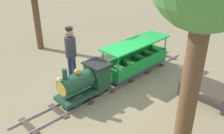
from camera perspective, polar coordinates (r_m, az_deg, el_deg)
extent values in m
plane|color=#8C7A56|center=(6.81, -0.04, -4.17)|extent=(60.00, 60.00, 0.00)
cube|color=gray|center=(6.74, 2.02, -4.34)|extent=(0.03, 6.05, 0.04)
cube|color=gray|center=(7.01, -0.64, -3.02)|extent=(0.03, 6.05, 0.04)
cube|color=#4C3828|center=(8.76, 12.91, 2.53)|extent=(0.69, 0.14, 0.03)
cube|color=#4C3828|center=(8.18, 9.99, 1.04)|extent=(0.69, 0.14, 0.03)
cube|color=#4C3828|center=(7.63, 6.65, -0.66)|extent=(0.69, 0.14, 0.03)
cube|color=#4C3828|center=(7.11, 2.80, -2.62)|extent=(0.69, 0.14, 0.03)
cube|color=#4C3828|center=(6.65, -1.63, -4.85)|extent=(0.69, 0.14, 0.03)
cube|color=#4C3828|center=(6.24, -6.72, -7.37)|extent=(0.69, 0.14, 0.03)
cube|color=#4C3828|center=(5.90, -12.54, -10.13)|extent=(0.69, 0.14, 0.03)
cube|color=#4C3828|center=(5.63, -19.10, -13.07)|extent=(0.69, 0.14, 0.03)
cube|color=#1E472D|center=(6.14, -6.75, -5.82)|extent=(0.57, 1.40, 0.10)
cylinder|color=#1E472D|center=(5.86, -8.45, -3.64)|extent=(0.44, 0.85, 0.44)
cylinder|color=#B7932D|center=(5.65, -11.89, -5.12)|extent=(0.37, 0.02, 0.37)
cylinder|color=#1E472D|center=(5.55, -11.12, -1.66)|extent=(0.12, 0.12, 0.24)
sphere|color=#B7932D|center=(5.75, -8.24, -1.13)|extent=(0.16, 0.16, 0.16)
cube|color=#1E472D|center=(6.23, -3.51, -1.67)|extent=(0.57, 0.45, 0.55)
cube|color=black|center=(6.10, -3.58, 0.77)|extent=(0.65, 0.53, 0.04)
sphere|color=#F2EAB2|center=(5.51, -12.39, -2.92)|extent=(0.10, 0.10, 0.10)
cylinder|color=#2D2D2D|center=(5.82, -8.06, -8.02)|extent=(0.05, 0.32, 0.32)
cylinder|color=#2D2D2D|center=(6.13, -10.62, -6.28)|extent=(0.05, 0.32, 0.32)
cylinder|color=#2D2D2D|center=(6.18, -2.91, -5.49)|extent=(0.05, 0.32, 0.32)
cylinder|color=#2D2D2D|center=(6.48, -5.57, -3.99)|extent=(0.05, 0.32, 0.32)
cube|color=#3F3F3F|center=(7.39, 5.57, -0.11)|extent=(0.65, 2.25, 0.08)
cube|color=green|center=(7.13, 7.51, 0.67)|extent=(0.04, 2.25, 0.35)
cube|color=green|center=(7.47, 3.87, 2.10)|extent=(0.04, 2.25, 0.35)
cube|color=green|center=(6.56, -0.57, -1.47)|extent=(0.65, 0.04, 0.35)
cube|color=green|center=(8.12, 10.68, 3.71)|extent=(0.65, 0.04, 0.35)
cylinder|color=green|center=(6.31, 1.48, -0.65)|extent=(0.04, 0.04, 0.75)
cylinder|color=green|center=(6.68, -2.15, 0.97)|extent=(0.04, 0.04, 0.75)
cylinder|color=green|center=(7.87, 12.41, 4.39)|extent=(0.04, 0.04, 0.75)
cylinder|color=green|center=(8.17, 9.00, 5.53)|extent=(0.04, 0.04, 0.75)
cube|color=green|center=(7.07, 5.86, 5.78)|extent=(0.75, 2.35, 0.04)
cube|color=#2D6B33|center=(7.85, 9.06, 2.62)|extent=(0.49, 0.20, 0.24)
cube|color=#2D6B33|center=(7.49, 6.82, 1.57)|extent=(0.49, 0.20, 0.24)
cube|color=#2D6B33|center=(7.15, 4.37, 0.42)|extent=(0.49, 0.20, 0.24)
cube|color=#2D6B33|center=(6.83, 1.67, -0.84)|extent=(0.49, 0.20, 0.24)
cylinder|color=#262626|center=(6.74, 2.70, -2.97)|extent=(0.04, 0.24, 0.24)
cylinder|color=#262626|center=(7.01, 0.02, -1.70)|extent=(0.04, 0.24, 0.24)
cylinder|color=#262626|center=(7.85, 10.51, 1.06)|extent=(0.04, 0.24, 0.24)
cylinder|color=#262626|center=(8.09, 7.95, 2.02)|extent=(0.04, 0.24, 0.24)
cylinder|color=#282D47|center=(6.78, -8.93, -0.82)|extent=(0.12, 0.12, 0.80)
cylinder|color=#282D47|center=(6.91, -9.83, -0.34)|extent=(0.12, 0.12, 0.80)
cylinder|color=#333338|center=(6.57, -9.81, 4.68)|extent=(0.30, 0.30, 0.55)
sphere|color=#936B4C|center=(6.44, -10.08, 7.86)|extent=(0.22, 0.22, 0.22)
cylinder|color=black|center=(6.40, -10.17, 8.97)|extent=(0.20, 0.20, 0.06)
cube|color=brown|center=(6.26, 21.04, -4.65)|extent=(1.31, 0.42, 0.06)
cube|color=brown|center=(6.02, 20.57, -3.65)|extent=(1.30, 0.06, 0.40)
cube|color=#333333|center=(6.57, 16.36, -4.48)|extent=(0.09, 0.32, 0.42)
cylinder|color=brown|center=(4.37, 17.96, -4.95)|extent=(0.32, 0.32, 2.57)
cylinder|color=brown|center=(9.32, -17.37, 10.71)|extent=(0.24, 0.24, 2.25)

